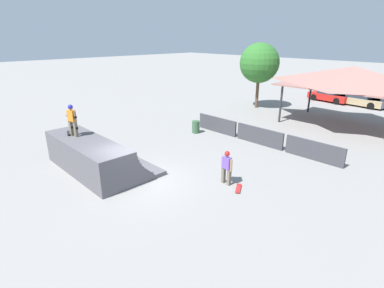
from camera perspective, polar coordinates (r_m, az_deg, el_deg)
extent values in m
plane|color=gray|center=(14.05, -10.61, -7.21)|extent=(160.00, 160.00, 0.00)
cube|color=#565459|center=(15.98, -16.29, -3.86)|extent=(5.84, 3.39, 0.20)
cube|color=#565459|center=(15.75, -17.61, -3.56)|extent=(5.84, 2.61, 0.20)
cube|color=#565459|center=(15.62, -18.16, -3.01)|extent=(5.84, 2.32, 0.20)
cube|color=#565459|center=(15.51, -18.55, -2.41)|extent=(5.84, 2.13, 0.20)
cube|color=#565459|center=(15.41, -18.86, -1.78)|extent=(5.84, 1.99, 0.20)
cube|color=#565459|center=(15.32, -19.11, -1.12)|extent=(5.84, 1.89, 0.20)
cube|color=#565459|center=(15.24, -19.31, -0.44)|extent=(5.84, 1.83, 0.20)
cube|color=#565459|center=(15.17, -19.46, 0.26)|extent=(5.84, 1.79, 0.20)
cylinder|color=silver|center=(15.50, -16.57, 1.25)|extent=(5.73, 0.07, 0.07)
cube|color=#6B6051|center=(15.80, -21.29, 2.65)|extent=(0.18, 0.18, 0.77)
cube|color=black|center=(15.80, -21.23, 2.84)|extent=(0.21, 0.17, 0.11)
cube|color=#6B6051|center=(16.06, -22.04, 2.82)|extent=(0.18, 0.18, 0.77)
cube|color=black|center=(16.06, -21.98, 3.00)|extent=(0.21, 0.17, 0.11)
cube|color=orange|center=(15.76, -21.97, 5.01)|extent=(0.46, 0.31, 0.54)
cylinder|color=brown|center=(15.57, -21.36, 4.76)|extent=(0.13, 0.13, 0.54)
cylinder|color=black|center=(15.57, -21.36, 4.80)|extent=(0.19, 0.19, 0.08)
cylinder|color=brown|center=(15.98, -22.53, 4.96)|extent=(0.13, 0.13, 0.54)
cylinder|color=black|center=(15.97, -22.53, 5.00)|extent=(0.19, 0.19, 0.08)
sphere|color=brown|center=(15.67, -22.16, 6.46)|extent=(0.21, 0.21, 0.21)
sphere|color=#232399|center=(15.67, -22.17, 6.55)|extent=(0.24, 0.24, 0.24)
cylinder|color=green|center=(16.25, -22.06, 1.68)|extent=(0.06, 0.05, 0.05)
cylinder|color=green|center=(16.25, -22.55, 1.62)|extent=(0.06, 0.05, 0.05)
cylinder|color=green|center=(16.70, -22.11, 2.14)|extent=(0.06, 0.05, 0.05)
cylinder|color=green|center=(16.70, -22.59, 2.08)|extent=(0.06, 0.05, 0.05)
cube|color=black|center=(16.47, -22.34, 2.00)|extent=(0.78, 0.46, 0.02)
cube|color=black|center=(16.13, -22.32, 1.71)|extent=(0.16, 0.22, 0.02)
cube|color=#6B6051|center=(13.72, 6.02, -5.88)|extent=(0.15, 0.15, 0.77)
cube|color=#6B6051|center=(13.52, 7.06, -6.33)|extent=(0.15, 0.15, 0.77)
cube|color=#6B4CB7|center=(13.34, 6.65, -3.57)|extent=(0.42, 0.23, 0.54)
cylinder|color=#A87A5B|center=(13.52, 5.83, -3.42)|extent=(0.11, 0.11, 0.54)
cylinder|color=#A87A5B|center=(13.21, 7.47, -4.08)|extent=(0.11, 0.11, 0.54)
sphere|color=#A87A5B|center=(13.19, 6.72, -1.94)|extent=(0.21, 0.21, 0.21)
sphere|color=#B21919|center=(13.18, 6.72, -1.84)|extent=(0.24, 0.24, 0.24)
cylinder|color=red|center=(13.58, 8.62, -7.97)|extent=(0.05, 0.06, 0.05)
cylinder|color=red|center=(13.57, 9.21, -8.02)|extent=(0.05, 0.06, 0.05)
cylinder|color=red|center=(13.15, 8.40, -8.95)|extent=(0.05, 0.06, 0.05)
cylinder|color=red|center=(13.14, 9.01, -9.01)|extent=(0.05, 0.06, 0.05)
cube|color=#B22323|center=(13.34, 8.82, -8.35)|extent=(0.59, 0.78, 0.02)
cube|color=#B22323|center=(13.66, 8.97, -7.57)|extent=(0.22, 0.19, 0.02)
cube|color=#3D3D42|center=(20.84, 4.82, 3.69)|extent=(3.25, 0.12, 1.05)
cube|color=#3D3D42|center=(18.85, 12.72, 1.50)|extent=(3.25, 0.12, 1.05)
cube|color=#3D3D42|center=(17.33, 22.21, -1.18)|extent=(3.25, 0.12, 1.05)
cylinder|color=#2D2D33|center=(24.02, 16.56, 7.31)|extent=(0.16, 0.16, 2.84)
cylinder|color=#2D2D33|center=(28.25, 21.55, 8.54)|extent=(0.16, 0.16, 2.84)
cube|color=#9E6B60|center=(24.36, 28.05, 9.51)|extent=(9.40, 5.67, 0.10)
pyramid|color=#9E6B60|center=(24.27, 28.34, 11.26)|extent=(9.21, 5.56, 1.41)
cylinder|color=brown|center=(28.64, 12.31, 9.54)|extent=(0.28, 0.28, 2.77)
sphere|color=#2D6B28|center=(28.30, 12.71, 14.82)|extent=(3.52, 3.52, 3.52)
cylinder|color=#385B3D|center=(20.63, 0.73, 3.29)|extent=(0.52, 0.52, 0.85)
cube|color=red|center=(33.89, 24.73, 8.19)|extent=(4.24, 2.28, 0.62)
cube|color=#283342|center=(33.85, 24.71, 9.11)|extent=(2.06, 1.70, 0.46)
cube|color=red|center=(33.82, 24.77, 9.50)|extent=(1.97, 1.65, 0.04)
cylinder|color=black|center=(34.01, 27.14, 7.58)|extent=(0.66, 0.29, 0.64)
cylinder|color=black|center=(32.66, 25.83, 7.35)|extent=(0.66, 0.29, 0.64)
cylinder|color=black|center=(35.19, 23.63, 8.44)|extent=(0.66, 0.29, 0.64)
cylinder|color=black|center=(33.89, 22.23, 8.25)|extent=(0.66, 0.29, 0.64)
cube|color=tan|center=(33.01, 29.35, 7.19)|extent=(4.55, 2.13, 0.62)
cube|color=#283342|center=(32.97, 29.33, 8.14)|extent=(2.17, 1.62, 0.46)
cube|color=tan|center=(32.93, 29.39, 8.53)|extent=(2.08, 1.57, 0.04)
cylinder|color=black|center=(33.27, 31.93, 6.52)|extent=(0.66, 0.27, 0.64)
cylinder|color=black|center=(31.86, 30.93, 6.23)|extent=(0.66, 0.27, 0.64)
cylinder|color=black|center=(34.25, 27.79, 7.55)|extent=(0.66, 0.27, 0.64)
cylinder|color=black|center=(32.89, 26.64, 7.30)|extent=(0.66, 0.27, 0.64)
cylinder|color=black|center=(33.53, 32.06, 6.58)|extent=(0.66, 0.28, 0.64)
cylinder|color=black|center=(32.04, 31.69, 6.15)|extent=(0.66, 0.28, 0.64)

